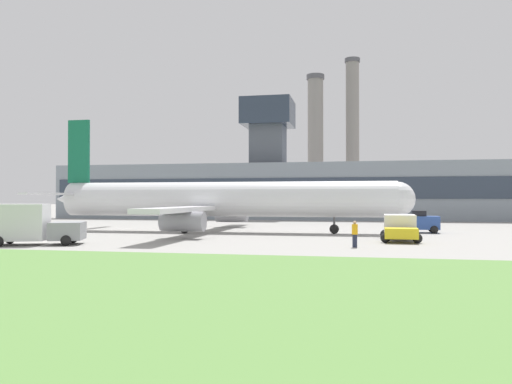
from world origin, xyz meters
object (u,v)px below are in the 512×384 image
object	(u,v)px
pushback_tug	(419,223)
ground_crew_person	(355,234)
fuel_truck	(400,228)
baggage_truck	(30,225)
airplane	(219,200)

from	to	relation	value
pushback_tug	ground_crew_person	world-z (taller)	pushback_tug
fuel_truck	ground_crew_person	bearing A→B (deg)	-118.73
baggage_truck	fuel_truck	distance (m)	25.97
airplane	ground_crew_person	bearing A→B (deg)	-44.44
pushback_tug	fuel_truck	size ratio (longest dim) A/B	0.67
baggage_truck	fuel_truck	xyz separation A→B (m)	(24.57, 8.42, -0.38)
baggage_truck	ground_crew_person	world-z (taller)	baggage_truck
airplane	fuel_truck	size ratio (longest dim) A/B	6.35
airplane	pushback_tug	bearing A→B (deg)	9.25
airplane	fuel_truck	world-z (taller)	airplane
ground_crew_person	baggage_truck	bearing A→B (deg)	-173.38
pushback_tug	ground_crew_person	distance (m)	15.98
pushback_tug	baggage_truck	distance (m)	32.11
airplane	ground_crew_person	distance (m)	17.30
ground_crew_person	fuel_truck	bearing A→B (deg)	61.27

